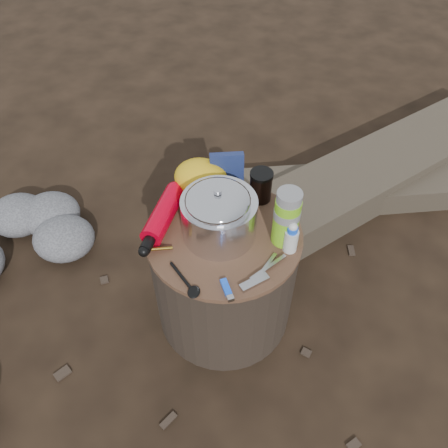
% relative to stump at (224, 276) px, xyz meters
% --- Properties ---
extents(ground, '(60.00, 60.00, 0.00)m').
position_rel_stump_xyz_m(ground, '(0.00, 0.00, -0.22)').
color(ground, black).
rests_on(ground, ground).
extents(stump, '(0.47, 0.47, 0.44)m').
position_rel_stump_xyz_m(stump, '(0.00, 0.00, 0.00)').
color(stump, black).
rests_on(stump, ground).
extents(log_main, '(1.54, 1.57, 0.16)m').
position_rel_stump_xyz_m(log_main, '(0.52, 0.80, -0.14)').
color(log_main, '#3F362A').
rests_on(log_main, ground).
extents(log_small, '(1.37, 0.65, 0.11)m').
position_rel_stump_xyz_m(log_small, '(0.50, 0.73, -0.16)').
color(log_small, '#3F362A').
rests_on(log_small, ground).
extents(foil_windscreen, '(0.22, 0.22, 0.14)m').
position_rel_stump_xyz_m(foil_windscreen, '(-0.01, -0.00, 0.29)').
color(foil_windscreen, silver).
rests_on(foil_windscreen, stump).
extents(camping_pot, '(0.18, 0.18, 0.18)m').
position_rel_stump_xyz_m(camping_pot, '(-0.01, -0.01, 0.31)').
color(camping_pot, silver).
rests_on(camping_pot, stump).
extents(fuel_bottle, '(0.09, 0.28, 0.07)m').
position_rel_stump_xyz_m(fuel_bottle, '(-0.19, 0.01, 0.25)').
color(fuel_bottle, red).
rests_on(fuel_bottle, stump).
extents(thermos, '(0.08, 0.08, 0.19)m').
position_rel_stump_xyz_m(thermos, '(0.18, 0.01, 0.31)').
color(thermos, '#75C21C').
rests_on(thermos, stump).
extents(travel_mug, '(0.07, 0.07, 0.11)m').
position_rel_stump_xyz_m(travel_mug, '(0.08, 0.18, 0.27)').
color(travel_mug, black).
rests_on(travel_mug, stump).
extents(stuff_sack, '(0.17, 0.14, 0.12)m').
position_rel_stump_xyz_m(stuff_sack, '(-0.11, 0.17, 0.28)').
color(stuff_sack, gold).
rests_on(stuff_sack, stump).
extents(food_pouch, '(0.11, 0.05, 0.14)m').
position_rel_stump_xyz_m(food_pouch, '(-0.03, 0.20, 0.29)').
color(food_pouch, navy).
rests_on(food_pouch, stump).
extents(lighter, '(0.05, 0.07, 0.01)m').
position_rel_stump_xyz_m(lighter, '(0.05, -0.20, 0.23)').
color(lighter, blue).
rests_on(lighter, stump).
extents(multitool, '(0.08, 0.08, 0.01)m').
position_rel_stump_xyz_m(multitool, '(0.12, -0.16, 0.22)').
color(multitool, '#ADACB2').
rests_on(multitool, stump).
extents(pot_grabber, '(0.10, 0.13, 0.01)m').
position_rel_stump_xyz_m(pot_grabber, '(0.14, -0.11, 0.22)').
color(pot_grabber, '#ADACB2').
rests_on(pot_grabber, stump).
extents(spork, '(0.12, 0.11, 0.01)m').
position_rel_stump_xyz_m(spork, '(-0.08, -0.18, 0.22)').
color(spork, black).
rests_on(spork, stump).
extents(squeeze_bottle, '(0.04, 0.04, 0.10)m').
position_rel_stump_xyz_m(squeeze_bottle, '(0.20, -0.02, 0.27)').
color(squeeze_bottle, silver).
rests_on(squeeze_bottle, stump).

